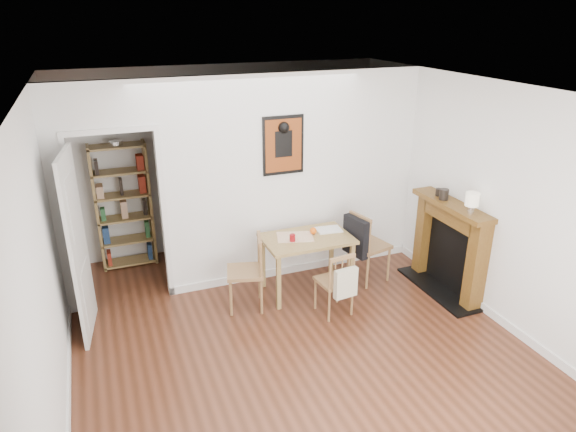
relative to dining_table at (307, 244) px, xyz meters
name	(u,v)px	position (x,y,z in m)	size (l,w,h in m)	color
ground	(293,336)	(-0.52, -0.85, -0.64)	(5.20, 5.20, 0.00)	#582D1C
room_shell	(260,184)	(-0.42, 0.50, 0.66)	(5.20, 5.20, 5.20)	white
dining_table	(307,244)	(0.00, 0.00, 0.00)	(1.06, 0.68, 0.72)	#9D8049
chair_left	(245,273)	(-0.82, -0.10, -0.19)	(0.55, 0.55, 0.90)	brown
chair_right	(368,245)	(0.84, -0.03, -0.15)	(0.62, 0.56, 0.94)	brown
chair_front	(335,282)	(0.09, -0.58, -0.24)	(0.44, 0.48, 0.79)	brown
bookshelf	(124,207)	(-1.98, 1.55, 0.20)	(0.71, 0.29, 1.70)	#9D8049
fireplace	(450,244)	(1.64, -0.60, -0.02)	(0.45, 1.25, 1.16)	brown
red_glass	(292,238)	(-0.21, -0.04, 0.13)	(0.07, 0.07, 0.09)	maroon
orange_fruit	(313,231)	(0.11, 0.07, 0.13)	(0.08, 0.08, 0.08)	#F15E0C
placemat	(295,237)	(-0.13, 0.06, 0.09)	(0.43, 0.32, 0.00)	#EDE4C3
notebook	(329,230)	(0.34, 0.10, 0.09)	(0.30, 0.22, 0.02)	silver
mantel_lamp	(472,200)	(1.58, -0.94, 0.67)	(0.15, 0.15, 0.24)	silver
ceramic_jar_a	(444,194)	(1.56, -0.47, 0.59)	(0.11, 0.11, 0.13)	black
ceramic_jar_b	(439,192)	(1.59, -0.34, 0.57)	(0.07, 0.07, 0.09)	black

